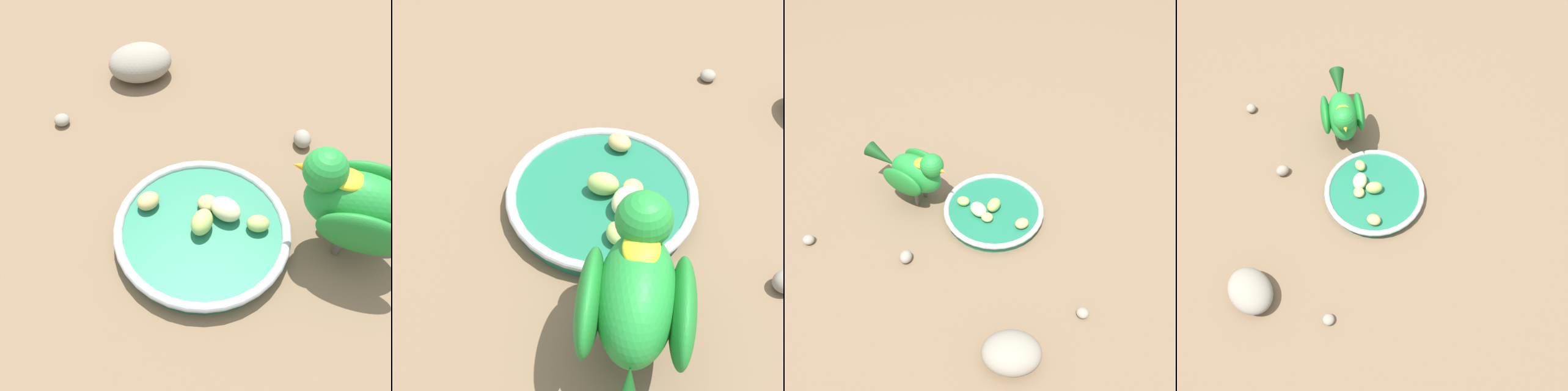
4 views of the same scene
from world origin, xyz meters
TOP-DOWN VIEW (x-y plane):
  - ground_plane at (0.00, 0.00)m, footprint 4.00×4.00m
  - feeding_bowl at (-0.03, 0.00)m, footprint 0.21×0.21m
  - apple_piece_0 at (-0.03, 0.00)m, footprint 0.04×0.04m
  - apple_piece_1 at (0.00, -0.02)m, footprint 0.03×0.03m
  - apple_piece_2 at (0.03, 0.05)m, footprint 0.03×0.03m
  - apple_piece_3 at (-0.05, -0.06)m, footprint 0.03×0.03m
  - apple_piece_4 at (-0.02, -0.03)m, footprint 0.05×0.04m
  - parrot at (-0.11, -0.15)m, footprint 0.16×0.17m
  - rock_large at (0.29, -0.04)m, footprint 0.09×0.11m
  - pebble_1 at (0.06, -0.19)m, footprint 0.04×0.03m
  - pebble_2 at (0.23, 0.10)m, footprint 0.02×0.02m

SIDE VIEW (x-z plane):
  - ground_plane at x=0.00m, z-range 0.00..0.00m
  - pebble_2 at x=0.23m, z-range 0.00..0.02m
  - pebble_1 at x=0.06m, z-range 0.00..0.02m
  - feeding_bowl at x=-0.03m, z-range 0.00..0.03m
  - rock_large at x=0.29m, z-range 0.00..0.05m
  - apple_piece_1 at x=0.00m, z-range 0.02..0.03m
  - apple_piece_2 at x=0.03m, z-range 0.02..0.04m
  - apple_piece_3 at x=-0.05m, z-range 0.02..0.04m
  - apple_piece_4 at x=-0.02m, z-range 0.02..0.05m
  - apple_piece_0 at x=-0.03m, z-range 0.02..0.05m
  - parrot at x=-0.11m, z-range 0.01..0.16m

